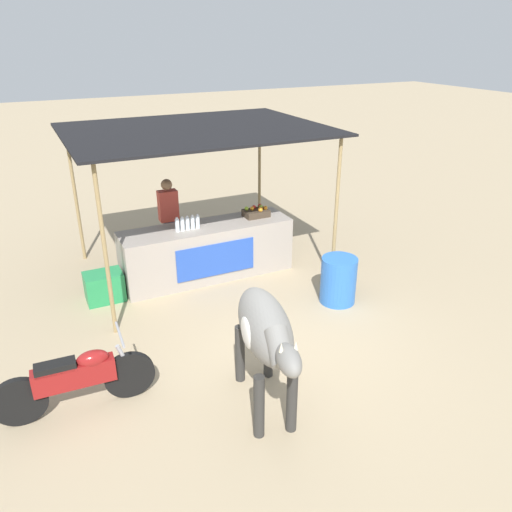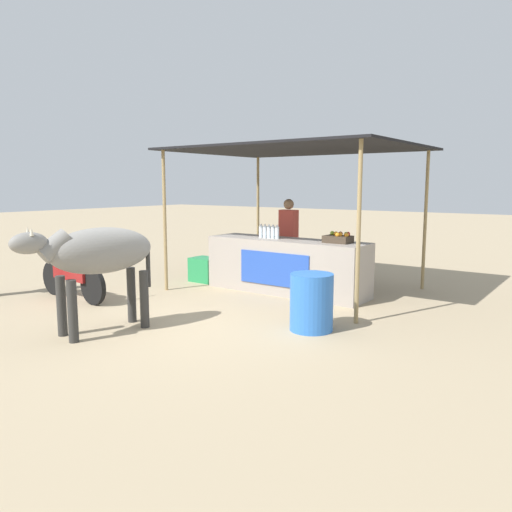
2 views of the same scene
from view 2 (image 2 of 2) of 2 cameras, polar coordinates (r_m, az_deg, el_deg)
name	(u,v)px [view 2 (image 2 of 2)]	position (r m, az deg, el deg)	size (l,w,h in m)	color
ground_plane	(204,318)	(7.34, -5.91, -7.09)	(60.00, 60.00, 0.00)	tan
stall_counter	(286,266)	(8.95, 3.49, -1.14)	(3.00, 0.82, 0.96)	#9E9389
stall_awning	(296,154)	(9.11, 4.65, 11.56)	(4.20, 3.20, 2.57)	black
water_bottle_row	(269,232)	(9.03, 1.49, 2.76)	(0.43, 0.07, 0.25)	silver
fruit_crate	(338,238)	(8.44, 9.40, 2.01)	(0.44, 0.32, 0.18)	#3F3326
vendor_behind_counter	(288,240)	(9.77, 3.72, 1.82)	(0.34, 0.22, 1.65)	#383842
cooler_box	(206,270)	(10.01, -5.71, -1.56)	(0.60, 0.44, 0.48)	#268C4C
water_barrel	(312,302)	(6.67, 6.37, -5.26)	(0.57, 0.57, 0.76)	blue
cow	(97,254)	(6.74, -17.73, 0.17)	(0.81, 1.85, 1.44)	gray
motorcycle_parked	(73,275)	(8.92, -20.20, -2.01)	(1.80, 0.55, 0.90)	black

